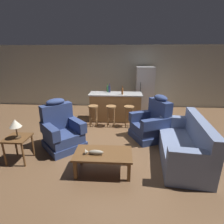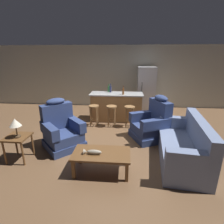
{
  "view_description": "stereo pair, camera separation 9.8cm",
  "coord_description": "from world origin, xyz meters",
  "px_view_note": "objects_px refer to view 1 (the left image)",
  "views": [
    {
      "loc": [
        0.24,
        -4.52,
        2.2
      ],
      "look_at": [
        -0.03,
        -0.1,
        0.75
      ],
      "focal_mm": 28.0,
      "sensor_mm": 36.0,
      "label": 1
    },
    {
      "loc": [
        0.34,
        -4.51,
        2.2
      ],
      "look_at": [
        -0.03,
        -0.1,
        0.75
      ],
      "focal_mm": 28.0,
      "sensor_mm": 36.0,
      "label": 2
    }
  ],
  "objects_px": {
    "recliner_near_lamp": "(62,131)",
    "end_table": "(18,141)",
    "bar_stool_middle": "(111,112)",
    "refrigerator": "(144,89)",
    "couch": "(185,145)",
    "fish_figurine": "(94,152)",
    "bottle_short_amber": "(122,91)",
    "bar_stool_right": "(129,113)",
    "coffee_table": "(103,155)",
    "bottle_tall_green": "(108,89)",
    "kitchen_island": "(115,107)",
    "bar_stool_left": "(93,112)",
    "recliner_near_island": "(152,124)",
    "bottle_wine_dark": "(109,89)",
    "table_lamp": "(15,124)"
  },
  "relations": [
    {
      "from": "recliner_near_lamp",
      "to": "end_table",
      "type": "distance_m",
      "value": 0.98
    },
    {
      "from": "bar_stool_middle",
      "to": "refrigerator",
      "type": "height_order",
      "value": "refrigerator"
    },
    {
      "from": "refrigerator",
      "to": "couch",
      "type": "bearing_deg",
      "value": -82.37
    },
    {
      "from": "fish_figurine",
      "to": "couch",
      "type": "xyz_separation_m",
      "value": [
        1.87,
        0.6,
        -0.12
      ]
    },
    {
      "from": "bottle_short_amber",
      "to": "bar_stool_middle",
      "type": "bearing_deg",
      "value": -127.03
    },
    {
      "from": "couch",
      "to": "bar_stool_right",
      "type": "distance_m",
      "value": 2.14
    },
    {
      "from": "coffee_table",
      "to": "bar_stool_middle",
      "type": "relative_size",
      "value": 1.62
    },
    {
      "from": "end_table",
      "to": "bar_stool_middle",
      "type": "relative_size",
      "value": 0.82
    },
    {
      "from": "refrigerator",
      "to": "bottle_tall_green",
      "type": "bearing_deg",
      "value": -146.28
    },
    {
      "from": "kitchen_island",
      "to": "bar_stool_left",
      "type": "relative_size",
      "value": 2.65
    },
    {
      "from": "fish_figurine",
      "to": "kitchen_island",
      "type": "distance_m",
      "value": 3.03
    },
    {
      "from": "recliner_near_lamp",
      "to": "kitchen_island",
      "type": "relative_size",
      "value": 0.67
    },
    {
      "from": "recliner_near_island",
      "to": "refrigerator",
      "type": "xyz_separation_m",
      "value": [
        0.07,
        2.59,
        0.46
      ]
    },
    {
      "from": "bar_stool_left",
      "to": "bar_stool_right",
      "type": "relative_size",
      "value": 1.0
    },
    {
      "from": "bottle_short_amber",
      "to": "refrigerator",
      "type": "bearing_deg",
      "value": 57.11
    },
    {
      "from": "recliner_near_lamp",
      "to": "end_table",
      "type": "xyz_separation_m",
      "value": [
        -0.72,
        -0.67,
        0.04
      ]
    },
    {
      "from": "coffee_table",
      "to": "end_table",
      "type": "bearing_deg",
      "value": 171.61
    },
    {
      "from": "bar_stool_middle",
      "to": "bottle_short_amber",
      "type": "height_order",
      "value": "bottle_short_amber"
    },
    {
      "from": "coffee_table",
      "to": "bottle_short_amber",
      "type": "height_order",
      "value": "bottle_short_amber"
    },
    {
      "from": "bar_stool_middle",
      "to": "couch",
      "type": "bearing_deg",
      "value": -46.24
    },
    {
      "from": "bar_stool_left",
      "to": "bottle_tall_green",
      "type": "relative_size",
      "value": 2.39
    },
    {
      "from": "recliner_near_island",
      "to": "bottle_wine_dark",
      "type": "xyz_separation_m",
      "value": [
        -1.27,
        1.55,
        0.64
      ]
    },
    {
      "from": "coffee_table",
      "to": "bar_stool_middle",
      "type": "bearing_deg",
      "value": 90.16
    },
    {
      "from": "recliner_near_island",
      "to": "bar_stool_middle",
      "type": "relative_size",
      "value": 1.76
    },
    {
      "from": "recliner_near_island",
      "to": "table_lamp",
      "type": "relative_size",
      "value": 2.93
    },
    {
      "from": "couch",
      "to": "recliner_near_island",
      "type": "height_order",
      "value": "recliner_near_island"
    },
    {
      "from": "bar_stool_left",
      "to": "refrigerator",
      "type": "bearing_deg",
      "value": 45.49
    },
    {
      "from": "coffee_table",
      "to": "kitchen_island",
      "type": "distance_m",
      "value": 2.96
    },
    {
      "from": "couch",
      "to": "kitchen_island",
      "type": "relative_size",
      "value": 1.1
    },
    {
      "from": "bar_stool_right",
      "to": "refrigerator",
      "type": "xyz_separation_m",
      "value": [
        0.67,
        1.83,
        0.41
      ]
    },
    {
      "from": "kitchen_island",
      "to": "fish_figurine",
      "type": "bearing_deg",
      "value": -95.14
    },
    {
      "from": "coffee_table",
      "to": "kitchen_island",
      "type": "relative_size",
      "value": 0.61
    },
    {
      "from": "bar_stool_left",
      "to": "recliner_near_island",
      "type": "bearing_deg",
      "value": -23.77
    },
    {
      "from": "end_table",
      "to": "kitchen_island",
      "type": "bearing_deg",
      "value": 54.0
    },
    {
      "from": "recliner_near_island",
      "to": "bottle_short_amber",
      "type": "bearing_deg",
      "value": -80.11
    },
    {
      "from": "fish_figurine",
      "to": "coffee_table",
      "type": "bearing_deg",
      "value": 20.81
    },
    {
      "from": "bar_stool_right",
      "to": "bottle_short_amber",
      "type": "distance_m",
      "value": 0.78
    },
    {
      "from": "bar_stool_middle",
      "to": "bottle_tall_green",
      "type": "relative_size",
      "value": 2.39
    },
    {
      "from": "bottle_tall_green",
      "to": "bar_stool_middle",
      "type": "bearing_deg",
      "value": -78.7
    },
    {
      "from": "bottle_tall_green",
      "to": "coffee_table",
      "type": "bearing_deg",
      "value": -86.73
    },
    {
      "from": "bar_stool_left",
      "to": "bar_stool_middle",
      "type": "xyz_separation_m",
      "value": [
        0.57,
        0.0,
        0.0
      ]
    },
    {
      "from": "couch",
      "to": "end_table",
      "type": "height_order",
      "value": "couch"
    },
    {
      "from": "table_lamp",
      "to": "couch",
      "type": "bearing_deg",
      "value": 4.89
    },
    {
      "from": "table_lamp",
      "to": "kitchen_island",
      "type": "distance_m",
      "value": 3.35
    },
    {
      "from": "bar_stool_left",
      "to": "bottle_short_amber",
      "type": "height_order",
      "value": "bottle_short_amber"
    },
    {
      "from": "recliner_near_island",
      "to": "bottle_tall_green",
      "type": "height_order",
      "value": "bottle_tall_green"
    },
    {
      "from": "refrigerator",
      "to": "bottle_tall_green",
      "type": "height_order",
      "value": "refrigerator"
    },
    {
      "from": "recliner_near_island",
      "to": "refrigerator",
      "type": "bearing_deg",
      "value": -115.44
    },
    {
      "from": "bar_stool_middle",
      "to": "recliner_near_lamp",
      "type": "bearing_deg",
      "value": -128.77
    },
    {
      "from": "coffee_table",
      "to": "couch",
      "type": "bearing_deg",
      "value": 17.32
    }
  ]
}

